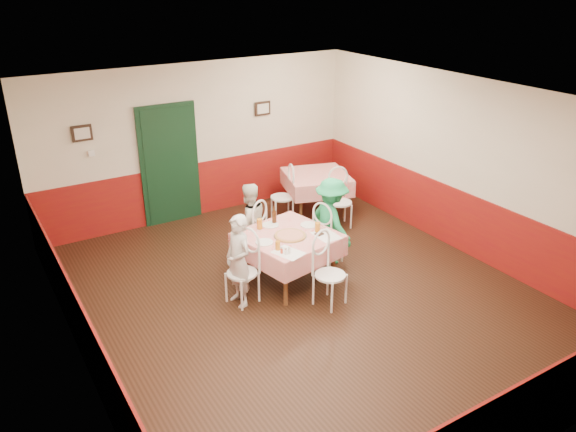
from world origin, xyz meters
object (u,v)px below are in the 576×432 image
main_table (288,258)px  second_table (316,193)px  chair_second_b (340,203)px  beer_bottle (274,216)px  chair_right (328,236)px  chair_left (242,273)px  diner_right (331,221)px  pizza (290,235)px  glass_c (260,224)px  chair_far (251,235)px  diner_far (249,223)px  wallet (319,234)px  diner_left (239,261)px  glass_b (318,227)px  chair_second_a (282,197)px  glass_a (278,246)px  chair_near (330,275)px

main_table → second_table: same height
chair_second_b → beer_bottle: beer_bottle is taller
chair_right → beer_bottle: size_ratio=3.74×
chair_left → chair_second_b: bearing=101.8°
main_table → diner_right: size_ratio=0.88×
pizza → glass_c: (-0.25, 0.45, 0.06)m
chair_far → diner_far: (-0.01, 0.05, 0.19)m
chair_second_b → beer_bottle: size_ratio=3.74×
wallet → diner_left: size_ratio=0.08×
chair_second_b → glass_b: 1.95m
chair_right → pizza: chair_right is taller
second_table → wallet: wallet is taller
chair_left → diner_left: (-0.05, -0.01, 0.21)m
wallet → diner_right: size_ratio=0.08×
chair_second_b → beer_bottle: 1.97m
pizza → diner_left: (-0.88, -0.10, -0.12)m
diner_right → diner_left: bearing=101.4°
beer_bottle → chair_left: bearing=-145.3°
chair_second_a → chair_left: bearing=-25.3°
glass_b → glass_c: 0.85m
chair_left → wallet: 1.26m
beer_bottle → diner_right: 0.92m
chair_second_b → chair_far: bearing=-153.3°
glass_b → diner_right: (0.47, 0.31, -0.14)m
chair_second_b → glass_a: (-2.17, -1.51, 0.37)m
main_table → chair_second_a: (1.06, 1.92, 0.08)m
chair_right → beer_bottle: 0.96m
glass_a → wallet: bearing=7.2°
chair_second_b → glass_a: 2.67m
glass_c → diner_right: (1.14, -0.22, -0.14)m
chair_near → diner_right: bearing=37.0°
pizza → beer_bottle: bearing=86.3°
second_table → chair_second_b: 0.75m
glass_c → wallet: bearing=-44.8°
second_table → chair_second_a: chair_second_a is taller
chair_right → chair_second_b: bearing=-61.0°
pizza → wallet: 0.42m
chair_left → chair_second_b: size_ratio=1.00×
main_table → chair_right: bearing=10.8°
glass_b → diner_left: 1.31m
chair_left → diner_left: size_ratio=0.68×
chair_second_a → chair_second_b: bearing=61.9°
diner_far → chair_near: bearing=97.0°
chair_near → glass_b: 0.83m
glass_c → glass_a: bearing=-99.2°
beer_bottle → diner_left: 1.12m
chair_far → diner_far: 0.20m
chair_near → chair_left: bearing=128.6°
chair_right → diner_right: bearing=-96.5°
chair_left → glass_c: 0.89m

